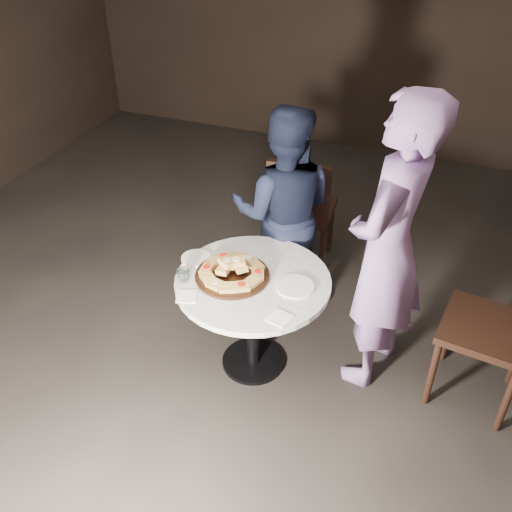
{
  "coord_description": "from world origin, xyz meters",
  "views": [
    {
      "loc": [
        1.06,
        -2.35,
        2.68
      ],
      "look_at": [
        0.13,
        0.1,
        0.81
      ],
      "focal_mm": 40.0,
      "sensor_mm": 36.0,
      "label": 1
    }
  ],
  "objects_px": {
    "serving_board": "(232,275)",
    "water_glass": "(183,276)",
    "table": "(253,296)",
    "chair_far": "(301,207)",
    "diner_navy": "(283,212)",
    "chair_right": "(510,325)",
    "diner_teal": "(388,249)",
    "focaccia_pile": "(232,270)"
  },
  "relations": [
    {
      "from": "serving_board",
      "to": "diner_navy",
      "type": "height_order",
      "value": "diner_navy"
    },
    {
      "from": "chair_right",
      "to": "diner_teal",
      "type": "height_order",
      "value": "diner_teal"
    },
    {
      "from": "table",
      "to": "diner_navy",
      "type": "relative_size",
      "value": 0.67
    },
    {
      "from": "water_glass",
      "to": "chair_right",
      "type": "height_order",
      "value": "chair_right"
    },
    {
      "from": "diner_navy",
      "to": "diner_teal",
      "type": "distance_m",
      "value": 0.88
    },
    {
      "from": "diner_navy",
      "to": "water_glass",
      "type": "bearing_deg",
      "value": 56.04
    },
    {
      "from": "serving_board",
      "to": "chair_far",
      "type": "relative_size",
      "value": 0.45
    },
    {
      "from": "diner_navy",
      "to": "chair_right",
      "type": "bearing_deg",
      "value": 149.68
    },
    {
      "from": "chair_far",
      "to": "diner_navy",
      "type": "distance_m",
      "value": 0.43
    },
    {
      "from": "table",
      "to": "serving_board",
      "type": "height_order",
      "value": "serving_board"
    },
    {
      "from": "serving_board",
      "to": "diner_navy",
      "type": "xyz_separation_m",
      "value": [
        0.07,
        0.7,
        0.05
      ]
    },
    {
      "from": "serving_board",
      "to": "chair_right",
      "type": "distance_m",
      "value": 1.55
    },
    {
      "from": "water_glass",
      "to": "diner_navy",
      "type": "bearing_deg",
      "value": 69.04
    },
    {
      "from": "diner_navy",
      "to": "diner_teal",
      "type": "xyz_separation_m",
      "value": [
        0.74,
        -0.44,
        0.17
      ]
    },
    {
      "from": "focaccia_pile",
      "to": "diner_teal",
      "type": "height_order",
      "value": "diner_teal"
    },
    {
      "from": "serving_board",
      "to": "table",
      "type": "bearing_deg",
      "value": 9.87
    },
    {
      "from": "chair_right",
      "to": "diner_teal",
      "type": "relative_size",
      "value": 0.57
    },
    {
      "from": "chair_far",
      "to": "diner_navy",
      "type": "bearing_deg",
      "value": 84.48
    },
    {
      "from": "serving_board",
      "to": "water_glass",
      "type": "xyz_separation_m",
      "value": [
        -0.25,
        -0.13,
        0.03
      ]
    },
    {
      "from": "water_glass",
      "to": "diner_teal",
      "type": "xyz_separation_m",
      "value": [
        1.06,
        0.39,
        0.19
      ]
    },
    {
      "from": "serving_board",
      "to": "focaccia_pile",
      "type": "height_order",
      "value": "focaccia_pile"
    },
    {
      "from": "table",
      "to": "diner_navy",
      "type": "distance_m",
      "value": 0.71
    },
    {
      "from": "diner_navy",
      "to": "diner_teal",
      "type": "height_order",
      "value": "diner_teal"
    },
    {
      "from": "diner_teal",
      "to": "chair_right",
      "type": "bearing_deg",
      "value": 100.85
    },
    {
      "from": "table",
      "to": "chair_far",
      "type": "distance_m",
      "value": 1.07
    },
    {
      "from": "chair_right",
      "to": "diner_navy",
      "type": "xyz_separation_m",
      "value": [
        -1.45,
        0.45,
        0.14
      ]
    },
    {
      "from": "diner_teal",
      "to": "focaccia_pile",
      "type": "bearing_deg",
      "value": -60.52
    },
    {
      "from": "serving_board",
      "to": "chair_right",
      "type": "xyz_separation_m",
      "value": [
        1.53,
        0.25,
        -0.1
      ]
    },
    {
      "from": "focaccia_pile",
      "to": "chair_far",
      "type": "bearing_deg",
      "value": 85.63
    },
    {
      "from": "serving_board",
      "to": "focaccia_pile",
      "type": "relative_size",
      "value": 1.12
    },
    {
      "from": "water_glass",
      "to": "chair_far",
      "type": "height_order",
      "value": "chair_far"
    },
    {
      "from": "chair_far",
      "to": "chair_right",
      "type": "xyz_separation_m",
      "value": [
        1.44,
        -0.84,
        0.03
      ]
    },
    {
      "from": "serving_board",
      "to": "chair_right",
      "type": "bearing_deg",
      "value": 9.21
    },
    {
      "from": "serving_board",
      "to": "water_glass",
      "type": "relative_size",
      "value": 5.47
    },
    {
      "from": "serving_board",
      "to": "focaccia_pile",
      "type": "distance_m",
      "value": 0.04
    },
    {
      "from": "focaccia_pile",
      "to": "chair_far",
      "type": "height_order",
      "value": "chair_far"
    },
    {
      "from": "chair_right",
      "to": "diner_teal",
      "type": "xyz_separation_m",
      "value": [
        -0.71,
        0.01,
        0.31
      ]
    },
    {
      "from": "table",
      "to": "chair_far",
      "type": "relative_size",
      "value": 1.02
    },
    {
      "from": "chair_far",
      "to": "diner_navy",
      "type": "xyz_separation_m",
      "value": [
        -0.01,
        -0.39,
        0.18
      ]
    },
    {
      "from": "chair_far",
      "to": "chair_right",
      "type": "relative_size",
      "value": 0.94
    },
    {
      "from": "table",
      "to": "water_glass",
      "type": "relative_size",
      "value": 12.5
    },
    {
      "from": "water_glass",
      "to": "diner_teal",
      "type": "relative_size",
      "value": 0.04
    }
  ]
}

